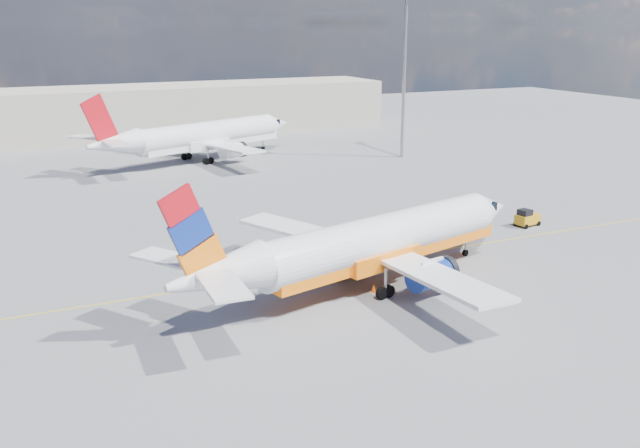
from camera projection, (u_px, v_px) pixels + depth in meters
name	position (u px, v px, depth m)	size (l,w,h in m)	color
ground	(372.00, 276.00, 52.28)	(240.00, 240.00, 0.00)	slate
taxi_line	(353.00, 264.00, 54.89)	(70.00, 0.15, 0.01)	gold
terminal_main	(178.00, 110.00, 118.48)	(70.00, 14.00, 8.00)	#B7AF9D
main_jet	(372.00, 243.00, 49.51)	(31.58, 24.12, 9.54)	white
second_jet	(202.00, 136.00, 94.90)	(32.66, 24.69, 9.99)	white
gse_tug	(527.00, 218.00, 64.98)	(2.43, 1.74, 1.61)	black
traffic_cone	(374.00, 289.00, 48.95)	(0.45, 0.45, 0.63)	white
floodlight_mast	(405.00, 62.00, 95.11)	(1.57, 1.57, 21.53)	#93949B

